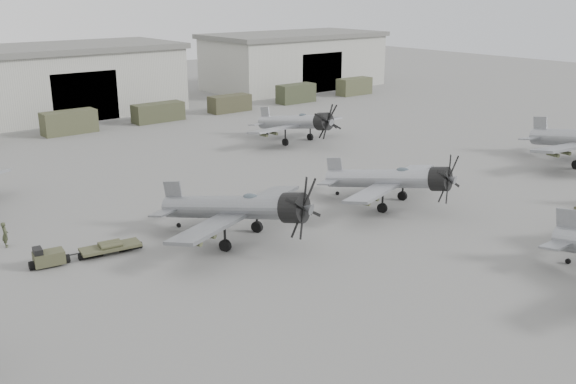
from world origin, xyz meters
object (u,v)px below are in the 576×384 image
object	(u,v)px
aircraft_mid_2	(395,179)
aircraft_far_1	(299,122)
ground_crew	(5,234)
tug_trailer	(73,254)
aircraft_mid_1	(243,208)

from	to	relation	value
aircraft_mid_2	aircraft_far_1	xyz separation A→B (m)	(7.67, 20.24, 0.09)
aircraft_mid_2	aircraft_far_1	distance (m)	21.65
aircraft_mid_2	ground_crew	distance (m)	26.65
aircraft_far_1	ground_crew	distance (m)	34.04
aircraft_far_1	tug_trailer	distance (m)	33.66
aircraft_mid_1	aircraft_far_1	xyz separation A→B (m)	(20.36, 18.95, -0.07)
aircraft_mid_1	ground_crew	world-z (taller)	aircraft_mid_1
aircraft_mid_2	tug_trailer	distance (m)	22.93
tug_trailer	ground_crew	world-z (taller)	ground_crew
aircraft_mid_2	tug_trailer	bearing A→B (deg)	150.40
aircraft_mid_1	ground_crew	bearing A→B (deg)	122.56
aircraft_far_1	tug_trailer	world-z (taller)	aircraft_far_1
aircraft_mid_1	aircraft_mid_2	distance (m)	12.76
aircraft_mid_2	ground_crew	bearing A→B (deg)	141.38
aircraft_mid_2	ground_crew	world-z (taller)	aircraft_mid_2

